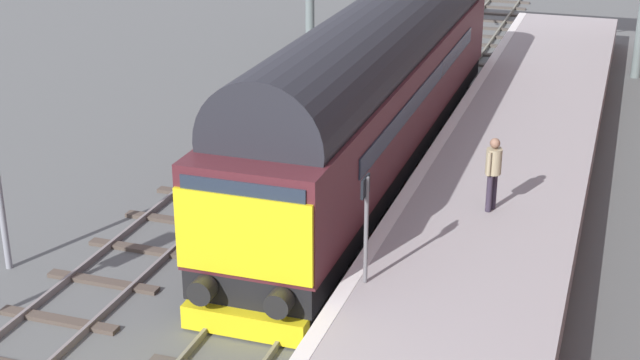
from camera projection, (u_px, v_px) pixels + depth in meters
The scene contains 7 objects.
ground_plane at pixel (318, 243), 21.09m from camera, with size 140.00×140.00×0.00m, color #595B5B.
track_main at pixel (318, 241), 21.07m from camera, with size 2.50×60.00×0.15m.
track_adjacent_west at pixel (174, 220), 22.13m from camera, with size 2.50×60.00×0.15m.
station_platform at pixel (478, 245), 19.85m from camera, with size 4.00×44.00×1.01m.
diesel_locomotive at pixel (376, 82), 24.33m from camera, with size 2.74×18.20×4.68m.
platform_number_sign at pixel (366, 214), 16.74m from camera, with size 0.10×0.44×2.08m.
waiting_passenger at pixel (493, 167), 19.96m from camera, with size 0.44×0.48×1.64m.
Camera 1 is at (6.10, -18.04, 9.17)m, focal length 52.59 mm.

